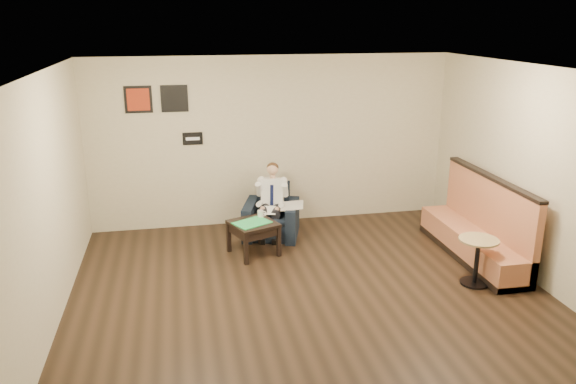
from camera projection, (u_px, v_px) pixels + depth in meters
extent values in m
plane|color=black|center=(314.00, 302.00, 6.93)|extent=(6.00, 6.00, 0.00)
cube|color=beige|center=(272.00, 141.00, 9.32)|extent=(6.00, 0.02, 2.80)
cube|color=beige|center=(427.00, 329.00, 3.70)|extent=(6.00, 0.02, 2.80)
cube|color=beige|center=(42.00, 211.00, 5.95)|extent=(0.02, 6.00, 2.80)
cube|color=beige|center=(547.00, 180.00, 7.08)|extent=(0.02, 6.00, 2.80)
cube|color=white|center=(318.00, 72.00, 6.09)|extent=(6.00, 6.00, 0.02)
cube|color=black|center=(193.00, 139.00, 9.03)|extent=(0.32, 0.02, 0.20)
cube|color=#A82E14|center=(138.00, 99.00, 8.69)|extent=(0.42, 0.03, 0.42)
cube|color=black|center=(174.00, 99.00, 8.79)|extent=(0.42, 0.03, 0.42)
cube|color=black|center=(271.00, 212.00, 8.93)|extent=(1.04, 1.04, 0.81)
cube|color=white|center=(270.00, 210.00, 8.72)|extent=(0.24, 0.30, 0.01)
cube|color=silver|center=(292.00, 206.00, 8.78)|extent=(0.45, 0.51, 0.01)
cube|color=black|center=(253.00, 238.00, 8.28)|extent=(0.79, 0.79, 0.50)
cube|color=#27C45C|center=(252.00, 223.00, 8.17)|extent=(0.61, 0.55, 0.01)
cylinder|color=white|center=(261.00, 214.00, 8.40)|extent=(0.12, 0.12, 0.11)
cube|color=black|center=(251.00, 218.00, 8.38)|extent=(0.17, 0.11, 0.01)
cube|color=#B36845|center=(475.00, 218.00, 8.07)|extent=(0.56, 2.34, 1.20)
cylinder|color=#A28858|center=(477.00, 262.00, 7.32)|extent=(0.60, 0.60, 0.64)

